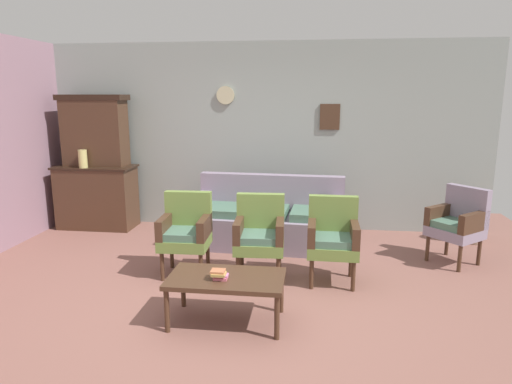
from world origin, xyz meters
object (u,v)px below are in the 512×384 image
side_cabinet (97,197)px  coffee_table (226,281)px  armchair_row_middle (186,230)px  wingback_chair_by_fireplace (458,222)px  armchair_near_couch_end (333,236)px  vase_on_cabinet (83,159)px  armchair_by_doorway (260,233)px  book_stack_on_table (219,275)px  floral_couch (268,221)px  floor_vase_by_wall (476,218)px

side_cabinet → coffee_table: bearing=-46.9°
armchair_row_middle → wingback_chair_by_fireplace: size_ratio=1.00×
side_cabinet → armchair_row_middle: 2.43m
side_cabinet → armchair_near_couch_end: (3.42, -1.62, 0.03)m
armchair_row_middle → coffee_table: bearing=-58.0°
vase_on_cabinet → armchair_row_middle: size_ratio=0.29×
armchair_by_doorway → wingback_chair_by_fireplace: (2.25, 0.74, 0.00)m
vase_on_cabinet → book_stack_on_table: vase_on_cabinet is taller
armchair_row_middle → book_stack_on_table: (0.61, -1.11, -0.04)m
side_cabinet → armchair_row_middle: bearing=-41.3°
side_cabinet → wingback_chair_by_fireplace: (4.90, -0.87, 0.03)m
floral_couch → coffee_table: floral_couch is taller
side_cabinet → armchair_by_doorway: side_cabinet is taller
wingback_chair_by_fireplace → coffee_table: size_ratio=0.90×
vase_on_cabinet → floral_couch: bearing=-6.8°
floor_vase_by_wall → floral_couch: bearing=-171.6°
book_stack_on_table → floor_vase_by_wall: floor_vase_by_wall is taller
wingback_chair_by_fireplace → vase_on_cabinet: bearing=172.1°
vase_on_cabinet → book_stack_on_table: 3.62m
vase_on_cabinet → armchair_row_middle: vase_on_cabinet is taller
book_stack_on_table → side_cabinet: bearing=131.9°
armchair_row_middle → book_stack_on_table: armchair_row_middle is taller
floral_couch → floor_vase_by_wall: 2.77m
vase_on_cabinet → coffee_table: bearing=-44.0°
vase_on_cabinet → wingback_chair_by_fireplace: (4.98, -0.69, -0.56)m
side_cabinet → floral_couch: 2.68m
armchair_row_middle → armchair_by_doorway: 0.82m
vase_on_cabinet → armchair_row_middle: (1.90, -1.42, -0.56)m
armchair_near_couch_end → coffee_table: armchair_near_couch_end is taller
side_cabinet → floor_vase_by_wall: size_ratio=1.65×
wingback_chair_by_fireplace → floor_vase_by_wall: bearing=59.1°
armchair_near_couch_end → armchair_by_doorway: bearing=179.4°
vase_on_cabinet → floor_vase_by_wall: vase_on_cabinet is taller
armchair_row_middle → floor_vase_by_wall: bearing=23.0°
side_cabinet → armchair_near_couch_end: 3.78m
armchair_by_doorway → coffee_table: bearing=-99.2°
wingback_chair_by_fireplace → coffee_table: bearing=-143.8°
floral_couch → floor_vase_by_wall: bearing=8.4°
armchair_near_couch_end → wingback_chair_by_fireplace: 1.66m
armchair_by_doorway → vase_on_cabinet: bearing=152.3°
armchair_row_middle → coffee_table: (0.65, -1.04, -0.12)m
side_cabinet → book_stack_on_table: size_ratio=7.96×
armchair_by_doorway → armchair_row_middle: bearing=179.2°
armchair_row_middle → coffee_table: size_ratio=0.90×
armchair_row_middle → floor_vase_by_wall: size_ratio=1.28×
wingback_chair_by_fireplace → armchair_near_couch_end: bearing=-153.2°
book_stack_on_table → floor_vase_by_wall: (2.93, 2.61, -0.11)m
floral_couch → wingback_chair_by_fireplace: size_ratio=2.22×
vase_on_cabinet → armchair_row_middle: 2.44m
armchair_near_couch_end → book_stack_on_table: 1.47m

